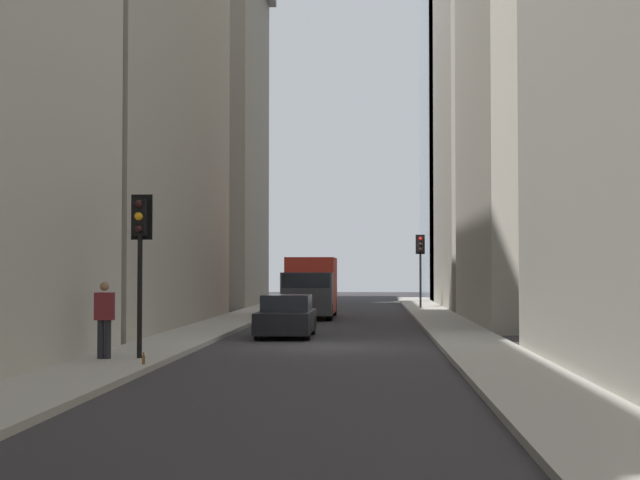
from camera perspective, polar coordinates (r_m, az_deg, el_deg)
The scene contains 12 objects.
ground_plane at distance 27.38m, azimuth 0.09°, elevation -6.57°, with size 135.00×135.00×0.00m, color #302D30.
sidewalk_right at distance 27.99m, azimuth -9.21°, elevation -6.30°, with size 90.00×2.20×0.14m, color #A8A399.
sidewalk_left at distance 27.50m, azimuth 9.55°, elevation -6.38°, with size 90.00×2.20×0.14m, color #A8A399.
building_left_far at distance 59.54m, azimuth 12.16°, elevation 11.19°, with size 18.36×10.50×31.28m.
building_right_far at distance 59.50m, azimuth -8.63°, elevation 7.73°, with size 12.08×10.50×24.26m.
building_right_midfar at distance 39.51m, azimuth -15.18°, elevation 13.90°, with size 19.23×10.00×25.88m.
delivery_truck at distance 43.68m, azimuth -0.58°, elevation -2.89°, with size 6.46×2.25×2.84m.
sedan_black at distance 31.34m, azimuth -2.08°, elevation -4.76°, with size 4.30×1.78×1.42m.
traffic_light_foreground at distance 22.75m, azimuth -10.99°, elevation 0.16°, with size 0.43×0.52×3.95m.
traffic_light_midblock at distance 52.55m, azimuth 6.18°, elevation -0.85°, with size 0.43×0.52×4.11m.
pedestrian at distance 22.78m, azimuth -13.10°, elevation -4.59°, with size 0.26×0.44×1.83m.
discarded_bottle at distance 21.29m, azimuth -10.79°, elevation -7.22°, with size 0.07×0.07×0.27m.
Camera 1 is at (-27.25, -1.49, 2.25)m, focal length 52.12 mm.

